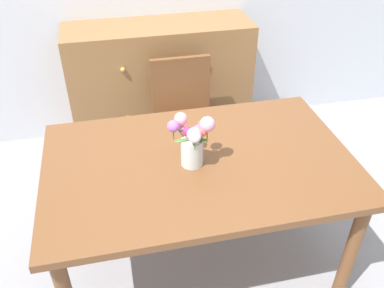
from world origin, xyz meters
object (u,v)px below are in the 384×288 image
Objects in this scene: dresser at (161,86)px; flower_vase at (193,139)px; chair_far at (184,113)px; dining_table at (199,174)px.

flower_vase reaches higher than dresser.
flower_vase is (-0.04, -1.35, 0.41)m from dresser.
flower_vase is (-0.13, -0.86, 0.39)m from chair_far.
dresser is at bearing 89.82° from dining_table.
dresser is at bearing -79.94° from chair_far.
dresser is at bearing 88.23° from flower_vase.
flower_vase is at bearing -155.69° from dining_table.
dining_table is 1.12× the size of dresser.
chair_far is at bearing 81.57° from flower_vase.
chair_far is at bearing 83.90° from dining_table.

